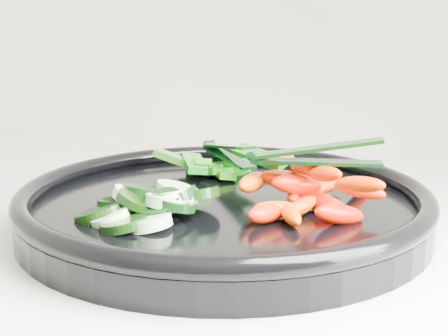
% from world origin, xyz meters
% --- Properties ---
extents(veggie_tray, '(0.43, 0.43, 0.04)m').
position_xyz_m(veggie_tray, '(-0.39, 1.64, 0.95)').
color(veggie_tray, black).
rests_on(veggie_tray, counter).
extents(cucumber_pile, '(0.13, 0.13, 0.04)m').
position_xyz_m(cucumber_pile, '(-0.44, 1.58, 0.96)').
color(cucumber_pile, black).
rests_on(cucumber_pile, veggie_tray).
extents(carrot_pile, '(0.13, 0.15, 0.05)m').
position_xyz_m(carrot_pile, '(-0.32, 1.63, 0.97)').
color(carrot_pile, '#E23C00').
rests_on(carrot_pile, veggie_tray).
extents(pepper_pile, '(0.14, 0.11, 0.03)m').
position_xyz_m(pepper_pile, '(-0.43, 1.73, 0.96)').
color(pepper_pile, '#15740B').
rests_on(pepper_pile, veggie_tray).
extents(tong_carrot, '(0.11, 0.04, 0.02)m').
position_xyz_m(tong_carrot, '(-0.31, 1.63, 1.00)').
color(tong_carrot, black).
rests_on(tong_carrot, carrot_pile).
extents(tong_pepper, '(0.09, 0.09, 0.02)m').
position_xyz_m(tong_pepper, '(-0.42, 1.73, 0.98)').
color(tong_pepper, black).
rests_on(tong_pepper, pepper_pile).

